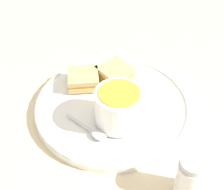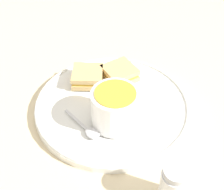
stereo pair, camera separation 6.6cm
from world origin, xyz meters
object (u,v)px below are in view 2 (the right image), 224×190
Objects in this scene: spoon at (90,131)px; sandwich_half_near at (120,73)px; soup_bowl at (115,107)px; salt_shaker at (173,186)px; sandwich_half_far at (88,76)px.

sandwich_half_near reaches higher than spoon.
soup_bowl reaches higher than salt_shaker.
sandwich_half_far is (-0.15, 0.05, 0.01)m from spoon.
soup_bowl is 0.92× the size of spoon.
sandwich_half_far is (-0.02, -0.07, 0.00)m from sandwich_half_near.
salt_shaker reaches higher than sandwich_half_near.
sandwich_half_near is at bearing 173.25° from salt_shaker.
sandwich_half_near is at bearing 77.92° from sandwich_half_far.
soup_bowl is 0.07m from spoon.
spoon is 1.30× the size of sandwich_half_near.
soup_bowl is 1.10× the size of salt_shaker.
spoon is at bearing -41.67° from sandwich_half_near.
salt_shaker is at bearing -6.75° from sandwich_half_near.
sandwich_half_near is 0.88× the size of sandwich_half_far.
sandwich_half_far is at bearing 142.33° from spoon.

